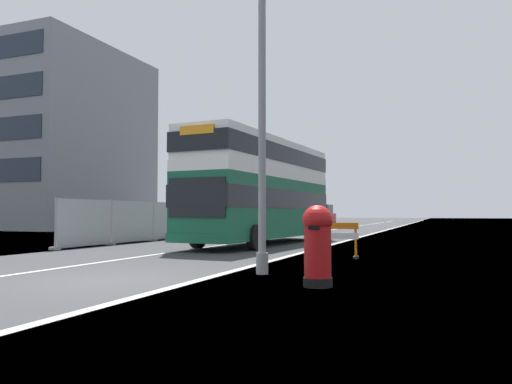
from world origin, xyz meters
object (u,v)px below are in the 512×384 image
lamppost_foreground (262,98)px  roadworks_barrier (331,236)px  red_pillar_postbox (318,242)px  car_oncoming_near (305,217)px  car_receding_mid (322,217)px  double_decker_bus (262,189)px

lamppost_foreground → roadworks_barrier: size_ratio=5.10×
red_pillar_postbox → car_oncoming_near: size_ratio=0.35×
roadworks_barrier → car_oncoming_near: size_ratio=0.38×
lamppost_foreground → red_pillar_postbox: lamppost_foreground is taller
car_oncoming_near → roadworks_barrier: bearing=-72.4°
red_pillar_postbox → car_receding_mid: (-9.04, 37.07, 0.16)m
double_decker_bus → car_receding_mid: size_ratio=2.67×
red_pillar_postbox → car_oncoming_near: car_oncoming_near is taller
lamppost_foreground → red_pillar_postbox: bearing=-40.5°
roadworks_barrier → car_receding_mid: bearing=104.4°
red_pillar_postbox → car_oncoming_near: bearing=106.2°
double_decker_bus → lamppost_foreground: size_ratio=1.32×
car_receding_mid → roadworks_barrier: bearing=-75.6°
car_receding_mid → double_decker_bus: bearing=-82.3°
car_oncoming_near → car_receding_mid: size_ratio=1.03×
double_decker_bus → red_pillar_postbox: 13.29m
double_decker_bus → lamppost_foreground: bearing=-69.3°
double_decker_bus → car_receding_mid: bearing=97.7°
double_decker_bus → lamppost_foreground: (3.94, -10.45, 1.65)m
lamppost_foreground → double_decker_bus: bearing=110.7°
roadworks_barrier → red_pillar_postbox: bearing=-79.6°
lamppost_foreground → roadworks_barrier: bearing=83.0°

